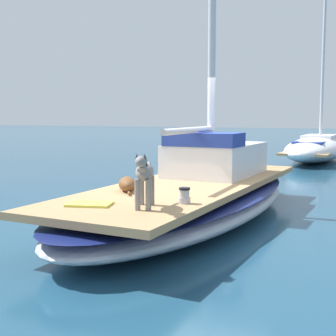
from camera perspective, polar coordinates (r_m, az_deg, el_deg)
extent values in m
plane|color=navy|center=(8.21, 2.80, -6.30)|extent=(120.00, 120.00, 0.00)
ellipsoid|color=#B2B7C1|center=(8.15, 2.81, -4.38)|extent=(2.92, 7.34, 0.56)
ellipsoid|color=navy|center=(8.12, 2.82, -3.13)|extent=(2.94, 7.37, 0.08)
cube|color=tan|center=(8.10, 2.83, -2.09)|extent=(2.44, 6.73, 0.10)
cylinder|color=silver|center=(7.80, 2.71, 4.60)|extent=(0.10, 2.20, 0.10)
cube|color=silver|center=(9.15, 5.90, 1.08)|extent=(1.53, 2.28, 0.60)
cube|color=navy|center=(8.40, 4.34, 3.49)|extent=(1.37, 0.78, 0.24)
ellipsoid|color=gray|center=(5.82, -2.85, -0.50)|extent=(0.38, 0.56, 0.22)
cylinder|color=gray|center=(5.67, -2.41, -3.29)|extent=(0.07, 0.07, 0.38)
cylinder|color=gray|center=(5.69, -3.73, -3.27)|extent=(0.07, 0.07, 0.38)
cylinder|color=gray|center=(6.03, -1.99, -2.71)|extent=(0.07, 0.07, 0.38)
cylinder|color=gray|center=(6.05, -3.23, -2.69)|extent=(0.07, 0.07, 0.38)
cylinder|color=gray|center=(5.58, -3.16, 0.35)|extent=(0.16, 0.21, 0.19)
ellipsoid|color=gray|center=(5.46, -3.33, 0.80)|extent=(0.19, 0.25, 0.13)
cone|color=#2A2929|center=(5.45, -2.87, 1.42)|extent=(0.05, 0.05, 0.06)
cone|color=#2A2929|center=(5.46, -3.80, 1.43)|extent=(0.05, 0.05, 0.06)
torus|color=black|center=(5.58, -3.16, 0.35)|extent=(0.17, 0.15, 0.10)
cylinder|color=gray|center=(6.18, -2.42, 0.18)|extent=(0.11, 0.22, 0.12)
ellipsoid|color=brown|center=(7.15, -4.98, -1.94)|extent=(0.54, 0.65, 0.22)
ellipsoid|color=brown|center=(7.52, -5.18, -1.61)|extent=(0.22, 0.24, 0.13)
cone|color=black|center=(7.51, -5.53, -1.20)|extent=(0.05, 0.05, 0.05)
cone|color=black|center=(7.51, -4.84, -1.19)|extent=(0.05, 0.05, 0.05)
cylinder|color=brown|center=(7.37, -5.55, -2.33)|extent=(0.14, 0.18, 0.06)
cylinder|color=brown|center=(7.37, -4.62, -2.31)|extent=(0.14, 0.18, 0.06)
cylinder|color=brown|center=(6.78, -4.73, -3.08)|extent=(0.13, 0.17, 0.04)
cylinder|color=#B7B7BC|center=(6.15, 2.01, -3.95)|extent=(0.16, 0.16, 0.08)
cylinder|color=#B7B7BC|center=(6.14, 2.01, -3.12)|extent=(0.13, 0.13, 0.10)
cylinder|color=black|center=(6.13, 2.01, -2.52)|extent=(0.15, 0.15, 0.03)
cube|color=#D8D14C|center=(6.11, -9.50, -4.33)|extent=(0.64, 0.50, 0.03)
ellipsoid|color=white|center=(19.67, 17.65, 2.25)|extent=(2.54, 7.12, 0.96)
cube|color=tan|center=(19.67, 17.65, 2.16)|extent=(2.08, 6.40, 0.08)
cube|color=silver|center=(20.17, 17.92, 3.11)|extent=(1.29, 2.17, 0.52)
cube|color=navy|center=(18.45, 17.04, 2.61)|extent=(1.18, 2.16, 0.36)
cylinder|color=silver|center=(20.44, 18.32, 12.26)|extent=(0.12, 0.12, 7.10)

